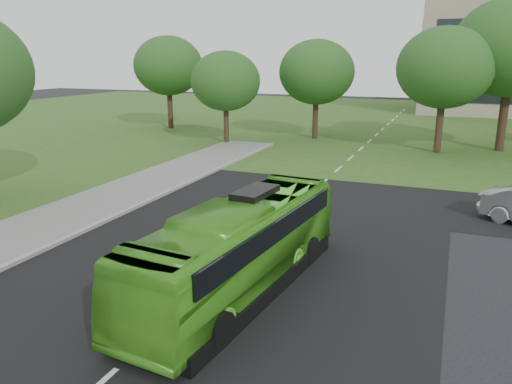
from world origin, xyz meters
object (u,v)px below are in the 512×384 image
bus (240,247)px  tree_park_c (445,68)px  tree_park_d (512,47)px  tree_park_b (317,72)px  tree_park_f (168,66)px  tree_park_a (226,81)px

bus → tree_park_c: bearing=86.0°
tree_park_d → bus: bearing=-107.2°
tree_park_b → tree_park_f: size_ratio=0.94×
tree_park_c → bus: tree_park_c is taller
tree_park_a → tree_park_d: size_ratio=0.66×
tree_park_b → tree_park_c: 10.90m
tree_park_c → tree_park_f: (-25.77, 4.21, -0.09)m
tree_park_a → tree_park_c: (16.55, 2.16, 1.14)m
tree_park_b → tree_park_c: (10.41, -3.19, 0.51)m
tree_park_c → bus: bearing=-99.9°
tree_park_b → tree_park_a: bearing=-139.0°
tree_park_b → tree_park_f: 15.40m
tree_park_a → tree_park_b: (6.14, 5.34, 0.63)m
tree_park_c → tree_park_f: tree_park_c is taller
tree_park_f → tree_park_a: bearing=-34.6°
tree_park_d → tree_park_c: bearing=-149.0°
tree_park_d → tree_park_a: bearing=-167.1°
tree_park_a → bus: tree_park_a is taller
tree_park_c → bus: size_ratio=0.92×
tree_park_f → tree_park_c: bearing=-9.3°
tree_park_a → tree_park_c: 16.73m
tree_park_b → tree_park_c: bearing=-17.0°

